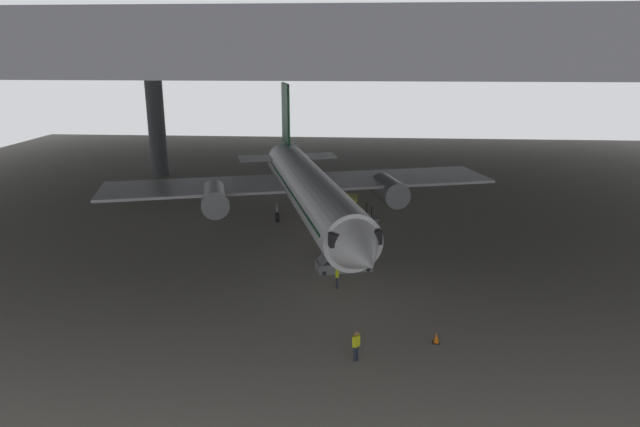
{
  "coord_description": "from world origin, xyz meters",
  "views": [
    {
      "loc": [
        2.84,
        -45.06,
        14.77
      ],
      "look_at": [
        -0.28,
        -3.23,
        2.59
      ],
      "focal_mm": 31.29,
      "sensor_mm": 36.0,
      "label": 1
    }
  ],
  "objects_px": {
    "crew_worker_near_nose": "(356,344)",
    "crew_worker_by_stairs": "(337,275)",
    "airplane_main": "(309,188)",
    "baggage_tug": "(351,200)",
    "boarding_stairs": "(345,260)",
    "traffic_cone_orange": "(436,338)"
  },
  "relations": [
    {
      "from": "crew_worker_by_stairs",
      "to": "traffic_cone_orange",
      "type": "relative_size",
      "value": 2.65
    },
    {
      "from": "crew_worker_by_stairs",
      "to": "baggage_tug",
      "type": "relative_size",
      "value": 0.71
    },
    {
      "from": "airplane_main",
      "to": "crew_worker_near_nose",
      "type": "xyz_separation_m",
      "value": [
        4.4,
        -21.83,
        -2.55
      ]
    },
    {
      "from": "airplane_main",
      "to": "crew_worker_near_nose",
      "type": "distance_m",
      "value": 22.41
    },
    {
      "from": "airplane_main",
      "to": "baggage_tug",
      "type": "distance_m",
      "value": 8.96
    },
    {
      "from": "airplane_main",
      "to": "baggage_tug",
      "type": "relative_size",
      "value": 16.46
    },
    {
      "from": "airplane_main",
      "to": "baggage_tug",
      "type": "height_order",
      "value": "airplane_main"
    },
    {
      "from": "boarding_stairs",
      "to": "baggage_tug",
      "type": "xyz_separation_m",
      "value": [
        0.13,
        17.43,
        -0.21
      ]
    },
    {
      "from": "crew_worker_near_nose",
      "to": "crew_worker_by_stairs",
      "type": "xyz_separation_m",
      "value": [
        -1.33,
        8.83,
        -0.04
      ]
    },
    {
      "from": "boarding_stairs",
      "to": "crew_worker_by_stairs",
      "type": "xyz_separation_m",
      "value": [
        -0.39,
        -3.24,
        0.17
      ]
    },
    {
      "from": "airplane_main",
      "to": "traffic_cone_orange",
      "type": "distance_m",
      "value": 21.76
    },
    {
      "from": "airplane_main",
      "to": "crew_worker_by_stairs",
      "type": "relative_size",
      "value": 23.07
    },
    {
      "from": "traffic_cone_orange",
      "to": "airplane_main",
      "type": "bearing_deg",
      "value": 113.58
    },
    {
      "from": "baggage_tug",
      "to": "traffic_cone_orange",
      "type": "bearing_deg",
      "value": -79.6
    },
    {
      "from": "crew_worker_near_nose",
      "to": "crew_worker_by_stairs",
      "type": "bearing_deg",
      "value": 98.59
    },
    {
      "from": "crew_worker_near_nose",
      "to": "baggage_tug",
      "type": "distance_m",
      "value": 29.51
    },
    {
      "from": "crew_worker_near_nose",
      "to": "crew_worker_by_stairs",
      "type": "height_order",
      "value": "crew_worker_near_nose"
    },
    {
      "from": "airplane_main",
      "to": "traffic_cone_orange",
      "type": "height_order",
      "value": "airplane_main"
    },
    {
      "from": "traffic_cone_orange",
      "to": "baggage_tug",
      "type": "relative_size",
      "value": 0.27
    },
    {
      "from": "crew_worker_near_nose",
      "to": "traffic_cone_orange",
      "type": "xyz_separation_m",
      "value": [
        4.21,
        2.11,
        -0.65
      ]
    },
    {
      "from": "boarding_stairs",
      "to": "baggage_tug",
      "type": "height_order",
      "value": "boarding_stairs"
    },
    {
      "from": "baggage_tug",
      "to": "crew_worker_near_nose",
      "type": "bearing_deg",
      "value": -88.41
    }
  ]
}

